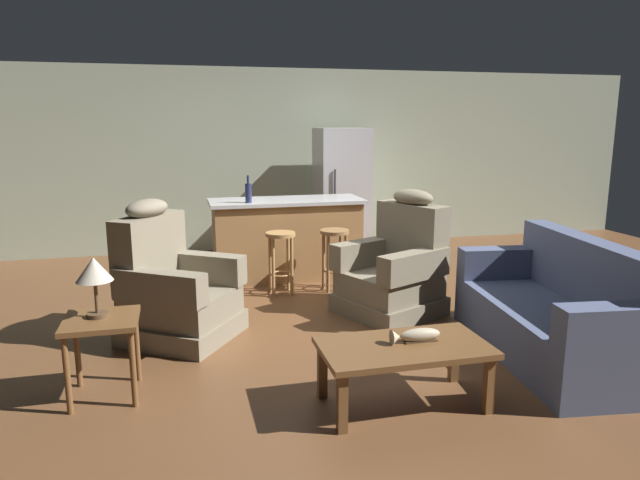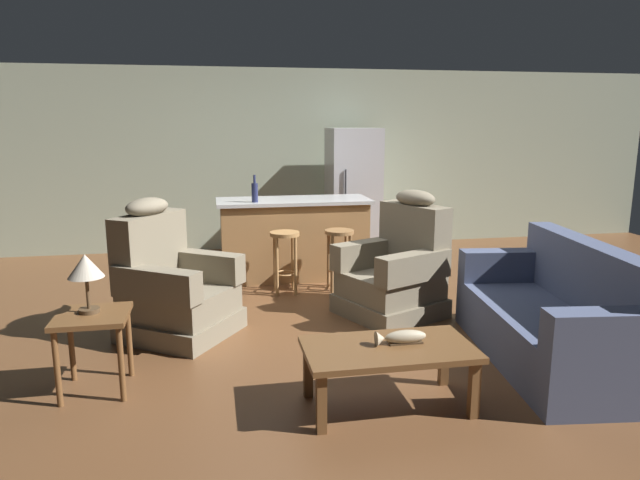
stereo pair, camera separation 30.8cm
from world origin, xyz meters
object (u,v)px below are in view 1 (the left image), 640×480
(couch, at_px, (557,315))
(end_table, at_px, (102,332))
(recliner_near_lamp, at_px, (173,290))
(kitchen_island, at_px, (287,239))
(fish_figurine, at_px, (415,336))
(recliner_near_island, at_px, (395,270))
(bar_stool_right, at_px, (335,248))
(bottle_tall_green, at_px, (248,192))
(refrigerator, at_px, (341,191))
(coffee_table, at_px, (404,353))
(bar_stool_left, at_px, (281,251))
(table_lamp, at_px, (94,272))

(couch, bearing_deg, end_table, 4.79)
(recliner_near_lamp, distance_m, kitchen_island, 2.12)
(fish_figurine, xyz_separation_m, recliner_near_lamp, (-1.55, 1.61, -0.04))
(recliner_near_island, distance_m, bar_stool_right, 0.96)
(bar_stool_right, bearing_deg, bottle_tall_green, 152.96)
(couch, distance_m, kitchen_island, 3.28)
(couch, distance_m, recliner_near_island, 1.58)
(kitchen_island, relative_size, refrigerator, 1.02)
(coffee_table, height_order, recliner_near_lamp, recliner_near_lamp)
(recliner_near_island, relative_size, refrigerator, 0.68)
(end_table, bearing_deg, bar_stool_right, 43.27)
(coffee_table, xyz_separation_m, refrigerator, (0.88, 4.50, 0.52))
(recliner_near_lamp, height_order, bar_stool_left, recliner_near_lamp)
(fish_figurine, bearing_deg, end_table, 164.09)
(fish_figurine, distance_m, table_lamp, 2.16)
(fish_figurine, distance_m, couch, 1.47)
(coffee_table, distance_m, bar_stool_left, 2.69)
(couch, height_order, kitchen_island, kitchen_island)
(end_table, bearing_deg, refrigerator, 54.27)
(recliner_near_island, bearing_deg, table_lamp, -0.73)
(end_table, bearing_deg, fish_figurine, -15.91)
(refrigerator, bearing_deg, bar_stool_right, -108.40)
(table_lamp, relative_size, bar_stool_right, 0.60)
(bar_stool_left, height_order, refrigerator, refrigerator)
(couch, relative_size, bar_stool_right, 2.93)
(coffee_table, bearing_deg, couch, 17.26)
(coffee_table, distance_m, bottle_tall_green, 3.25)
(recliner_near_island, bearing_deg, recliner_near_lamp, -20.63)
(kitchen_island, bearing_deg, bottle_tall_green, -158.95)
(coffee_table, xyz_separation_m, table_lamp, (-1.94, 0.63, 0.50))
(bar_stool_left, bearing_deg, end_table, -127.58)
(end_table, distance_m, refrigerator, 4.81)
(end_table, bearing_deg, couch, -2.33)
(recliner_near_lamp, xyz_separation_m, bottle_tall_green, (0.85, 1.48, 0.64))
(coffee_table, height_order, recliner_near_island, recliner_near_island)
(coffee_table, bearing_deg, recliner_near_island, 70.21)
(recliner_near_lamp, xyz_separation_m, kitchen_island, (1.32, 1.66, 0.06))
(bar_stool_left, bearing_deg, table_lamp, -128.39)
(end_table, distance_m, bottle_tall_green, 2.90)
(bottle_tall_green, bearing_deg, end_table, -117.52)
(fish_figurine, relative_size, couch, 0.17)
(table_lamp, height_order, bar_stool_right, table_lamp)
(refrigerator, bearing_deg, bottle_tall_green, -137.22)
(couch, relative_size, recliner_near_island, 1.66)
(recliner_near_island, relative_size, kitchen_island, 0.67)
(bar_stool_right, bearing_deg, end_table, -136.73)
(couch, height_order, bar_stool_right, couch)
(end_table, height_order, table_lamp, table_lamp)
(couch, xyz_separation_m, refrigerator, (-0.61, 4.03, 0.54))
(recliner_near_island, distance_m, kitchen_island, 1.70)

